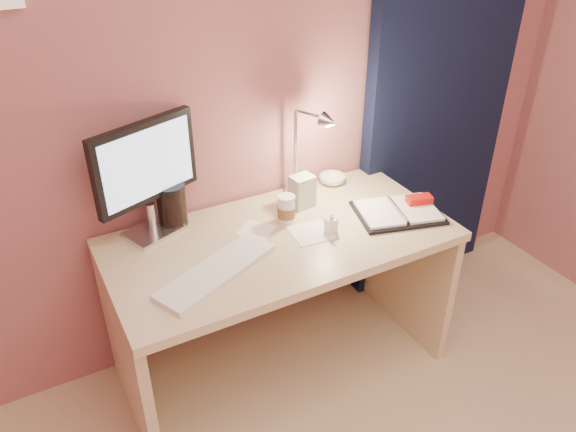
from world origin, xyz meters
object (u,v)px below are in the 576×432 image
desk (273,271)px  monitor (145,170)px  keyboard (217,271)px  dark_jar (172,207)px  coffee_cup (286,210)px  lotion_bottle (331,223)px  planner (400,211)px  product_box (302,191)px  desk_lamp (298,149)px  bowl (332,179)px

desk → monitor: 0.71m
keyboard → dark_jar: 0.41m
coffee_cup → lotion_bottle: 0.20m
keyboard → planner: (0.86, 0.02, 0.00)m
monitor → keyboard: (0.12, -0.38, -0.28)m
monitor → product_box: size_ratio=3.30×
desk → coffee_cup: size_ratio=11.60×
desk_lamp → dark_jar: bearing=147.1°
keyboard → planner: bearing=-22.6°
coffee_cup → bowl: bearing=29.4°
desk → planner: 0.61m
lotion_bottle → keyboard: bearing=-175.7°
bowl → dark_jar: (-0.78, 0.00, 0.06)m
keyboard → coffee_cup: 0.45m
lotion_bottle → dark_jar: size_ratio=0.55×
planner → product_box: (-0.34, 0.26, 0.06)m
bowl → desk_lamp: 0.35m
dark_jar → monitor: bearing=-166.1°
keyboard → lotion_bottle: bearing=-19.9°
lotion_bottle → product_box: 0.24m
keyboard → bowl: 0.85m
lotion_bottle → coffee_cup: bearing=127.0°
desk → monitor: bearing=156.5°
desk → desk_lamp: bearing=34.4°
bowl → dark_jar: size_ratio=0.75×
keyboard → desk_lamp: bearing=7.3°
keyboard → planner: planner is taller
planner → lotion_bottle: 0.34m
dark_jar → desk_lamp: bearing=-9.2°
bowl → desk_lamp: desk_lamp is taller
planner → dark_jar: 0.97m
desk → planner: (0.53, -0.16, 0.24)m
coffee_cup → lotion_bottle: (0.12, -0.16, -0.01)m
planner → dark_jar: dark_jar is taller
lotion_bottle → product_box: product_box is taller
planner → bowl: bearing=121.5°
coffee_cup → product_box: product_box is taller
planner → product_box: size_ratio=2.82×
desk → lotion_bottle: (0.19, -0.14, 0.27)m
keyboard → dark_jar: dark_jar is taller
monitor → keyboard: monitor is taller
monitor → bowl: monitor is taller
product_box → planner: bearing=-44.3°
product_box → desk_lamp: 0.19m
planner → dark_jar: (-0.89, 0.38, 0.07)m
monitor → lotion_bottle: bearing=-49.0°
bowl → product_box: product_box is taller
bowl → lotion_bottle: (-0.23, -0.36, 0.03)m
planner → desk_lamp: bearing=155.3°
lotion_bottle → dark_jar: (-0.55, 0.36, 0.04)m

